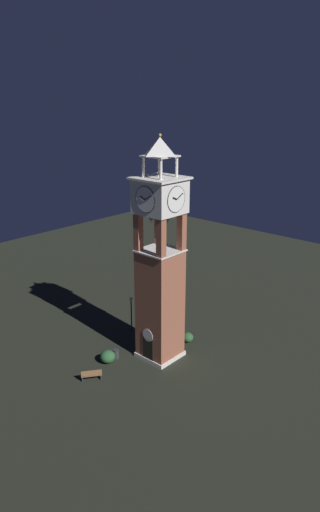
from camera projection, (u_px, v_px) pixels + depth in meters
The scene contains 7 objects.
ground at pixel (160, 355), 38.46m from camera, with size 80.00×80.00×0.00m, color black.
clock_tower at pixel (160, 271), 35.94m from camera, with size 3.55×3.55×18.43m.
park_bench at pixel (92, 375), 34.86m from camera, with size 1.30×1.55×0.95m.
lamp_post at pixel (131, 307), 41.68m from camera, with size 0.36×0.36×3.53m.
trash_bin at pixel (116, 354), 37.94m from camera, with size 0.52×0.52×0.80m, color #2D2D33.
shrub_near_entry at pixel (188, 337), 40.51m from camera, with size 1.05×1.05×0.87m, color #28562D.
shrub_left_of_tower at pixel (108, 357), 37.27m from camera, with size 1.27×1.27×1.06m, color #28562D.
Camera 1 is at (22.55, -24.86, 20.62)m, focal length 31.44 mm.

